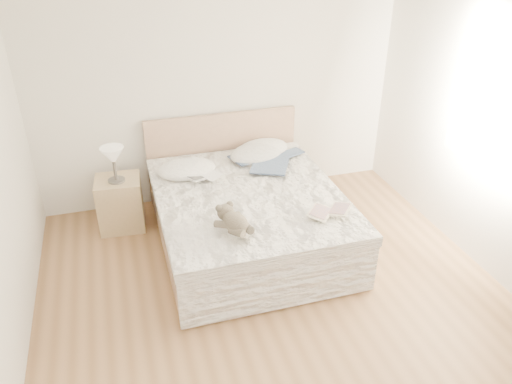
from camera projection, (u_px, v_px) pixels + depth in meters
floor at (286, 318)px, 4.11m from camera, size 4.00×4.50×0.00m
wall_back at (219, 81)px, 5.33m from camera, size 4.00×0.02×2.70m
window at (504, 115)px, 4.15m from camera, size 0.02×1.30×1.10m
bed at (246, 214)px, 4.95m from camera, size 1.72×2.14×1.00m
nightstand at (120, 203)px, 5.18m from camera, size 0.48×0.43×0.56m
table_lamp at (113, 157)px, 4.89m from camera, size 0.25×0.25×0.37m
pillow_left at (187, 169)px, 5.08m from camera, size 0.60×0.43×0.18m
pillow_middle at (257, 153)px, 5.42m from camera, size 0.73×0.62×0.19m
pillow_right at (262, 149)px, 5.50m from camera, size 0.71×0.59×0.18m
blouse at (271, 163)px, 5.23m from camera, size 0.78×0.80×0.02m
photo_book at (202, 177)px, 4.95m from camera, size 0.41×0.38×0.03m
childrens_book at (330, 212)px, 4.37m from camera, size 0.45×0.44×0.02m
teddy_bear at (235, 229)px, 4.09m from camera, size 0.35×0.41×0.18m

